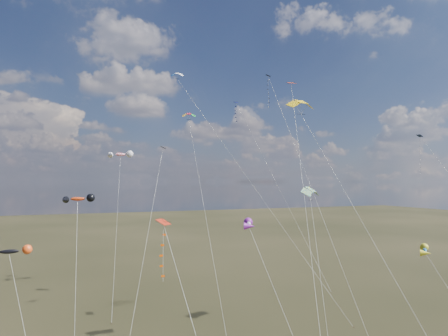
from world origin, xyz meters
name	(u,v)px	position (x,y,z in m)	size (l,w,h in m)	color
diamond_black_high	(273,103)	(12.16, 26.79, 30.10)	(2.71, 26.85, 35.24)	black
diamond_navy_tall	(243,125)	(12.02, 38.37, 28.05)	(8.63, 18.81, 32.72)	#090A49
diamond_black_mid	(154,199)	(-8.97, 18.96, 15.04)	(7.03, 13.34, 22.04)	black
diamond_red_low	(166,257)	(-12.05, 0.04, 11.43)	(2.90, 10.36, 14.31)	red
diamond_navy_right	(426,162)	(30.15, 13.14, 20.18)	(10.58, 12.67, 24.21)	#0D1D4D
diamond_orange_center	(299,147)	(3.41, 5.56, 20.85)	(8.66, 18.64, 29.17)	#EE400E
parafoil_yellow	(301,102)	(3.47, 5.08, 25.46)	(4.34, 18.31, 26.26)	yellow
parafoil_blue_white	(179,75)	(-1.61, 34.52, 35.14)	(15.60, 27.36, 36.07)	blue
parafoil_striped	(311,190)	(8.82, 11.39, 16.25)	(6.06, 11.05, 17.06)	yellow
parafoil_tricolor	(189,115)	(-2.21, 26.41, 27.09)	(2.18, 18.39, 27.83)	gold
novelty_black_orange	(9,252)	(-24.26, 14.52, 10.30)	(4.55, 5.82, 10.84)	black
novelty_orange_black	(78,199)	(-17.98, 14.13, 15.36)	(3.07, 10.25, 15.91)	red
novelty_white_purple	(249,224)	(-3.59, 2.96, 13.31)	(2.95, 10.06, 13.81)	silver
novelty_redwhite_stripe	(120,155)	(-10.55, 38.49, 21.77)	(5.03, 19.07, 22.52)	red
novelty_blue_yellow	(425,251)	(10.94, -3.37, 11.00)	(4.23, 7.36, 11.47)	#1F72B4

